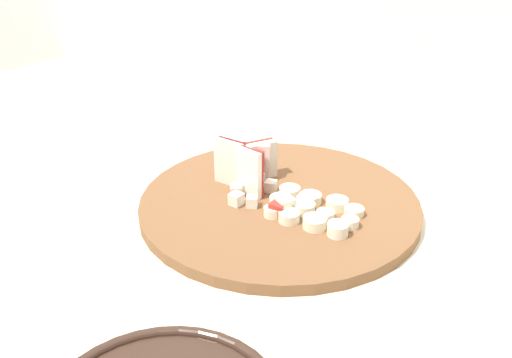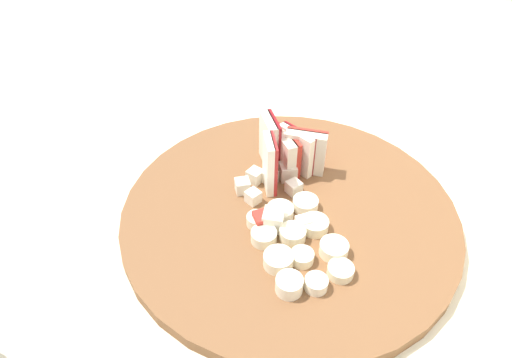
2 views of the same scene
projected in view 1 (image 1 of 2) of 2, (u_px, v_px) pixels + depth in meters
tile_backsplash at (336, 227)px, 1.20m from camera, size 2.40×0.04×1.39m
cutting_board at (279, 204)px, 0.78m from camera, size 0.38×0.38×0.02m
apple_wedge_fan at (246, 164)px, 0.81m from camera, size 0.09×0.08×0.07m
apple_dice_pile at (265, 196)px, 0.76m from camera, size 0.11×0.08×0.02m
banana_slice_rows at (312, 210)px, 0.74m from camera, size 0.13×0.09×0.02m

